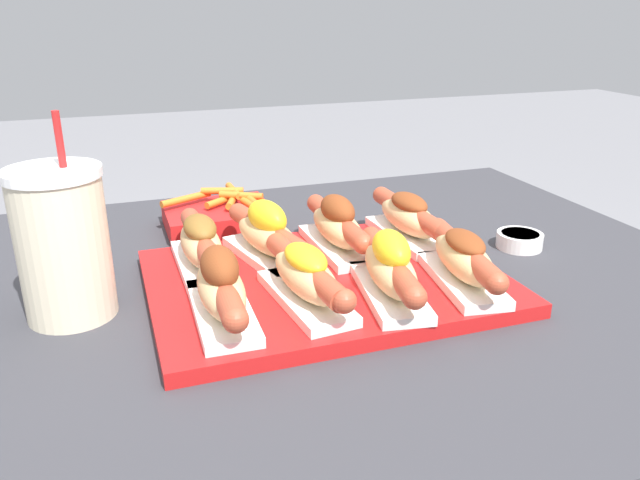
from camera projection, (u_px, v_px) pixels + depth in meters
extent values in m
cube|color=red|center=(325.00, 282.00, 0.79)|extent=(0.43, 0.32, 0.02)
cube|color=white|center=(222.00, 311.00, 0.68)|extent=(0.06, 0.16, 0.01)
ellipsoid|color=#DBB77A|center=(221.00, 288.00, 0.67)|extent=(0.05, 0.14, 0.04)
cylinder|color=#AD472D|center=(221.00, 282.00, 0.67)|extent=(0.03, 0.18, 0.03)
sphere|color=#AD472D|center=(236.00, 320.00, 0.59)|extent=(0.03, 0.03, 0.03)
sphere|color=#AD472D|center=(209.00, 252.00, 0.75)|extent=(0.03, 0.03, 0.03)
ellipsoid|color=brown|center=(220.00, 267.00, 0.66)|extent=(0.04, 0.08, 0.04)
cube|color=white|center=(306.00, 297.00, 0.71)|extent=(0.08, 0.17, 0.01)
ellipsoid|color=#DBB77A|center=(306.00, 275.00, 0.70)|extent=(0.06, 0.15, 0.04)
cylinder|color=#AD472D|center=(306.00, 269.00, 0.70)|extent=(0.04, 0.18, 0.03)
sphere|color=#AD472D|center=(342.00, 302.00, 0.62)|extent=(0.03, 0.03, 0.03)
sphere|color=#AD472D|center=(277.00, 243.00, 0.77)|extent=(0.03, 0.03, 0.03)
ellipsoid|color=yellow|center=(306.00, 258.00, 0.69)|extent=(0.05, 0.08, 0.03)
cube|color=white|center=(389.00, 291.00, 0.73)|extent=(0.09, 0.17, 0.01)
ellipsoid|color=#DBB77A|center=(390.00, 269.00, 0.72)|extent=(0.07, 0.15, 0.04)
cylinder|color=#AD472D|center=(390.00, 263.00, 0.71)|extent=(0.05, 0.18, 0.03)
sphere|color=#AD472D|center=(415.00, 297.00, 0.63)|extent=(0.03, 0.03, 0.03)
sphere|color=#AD472D|center=(371.00, 237.00, 0.80)|extent=(0.03, 0.03, 0.03)
ellipsoid|color=yellow|center=(391.00, 249.00, 0.71)|extent=(0.05, 0.08, 0.04)
cube|color=white|center=(462.00, 279.00, 0.76)|extent=(0.08, 0.17, 0.01)
ellipsoid|color=#DBB77A|center=(464.00, 258.00, 0.75)|extent=(0.07, 0.15, 0.04)
cylinder|color=#AD472D|center=(464.00, 252.00, 0.75)|extent=(0.05, 0.18, 0.03)
sphere|color=#AD472D|center=(497.00, 283.00, 0.66)|extent=(0.03, 0.03, 0.03)
sphere|color=#AD472D|center=(438.00, 228.00, 0.83)|extent=(0.03, 0.03, 0.03)
ellipsoid|color=brown|center=(465.00, 242.00, 0.74)|extent=(0.05, 0.08, 0.02)
cube|color=white|center=(202.00, 264.00, 0.80)|extent=(0.06, 0.16, 0.01)
ellipsoid|color=#DBB77A|center=(201.00, 244.00, 0.79)|extent=(0.05, 0.14, 0.04)
cylinder|color=#AD472D|center=(201.00, 239.00, 0.79)|extent=(0.03, 0.18, 0.03)
sphere|color=#AD472D|center=(214.00, 265.00, 0.71)|extent=(0.03, 0.03, 0.03)
sphere|color=#AD472D|center=(190.00, 217.00, 0.87)|extent=(0.03, 0.03, 0.03)
ellipsoid|color=brown|center=(200.00, 228.00, 0.78)|extent=(0.04, 0.08, 0.03)
cube|color=white|center=(268.00, 255.00, 0.83)|extent=(0.10, 0.17, 0.01)
ellipsoid|color=#DBB77A|center=(268.00, 235.00, 0.82)|extent=(0.08, 0.15, 0.04)
cylinder|color=#AD472D|center=(267.00, 230.00, 0.82)|extent=(0.07, 0.18, 0.03)
sphere|color=#AD472D|center=(302.00, 252.00, 0.75)|extent=(0.03, 0.03, 0.03)
sphere|color=#AD472D|center=(238.00, 212.00, 0.89)|extent=(0.03, 0.03, 0.03)
ellipsoid|color=yellow|center=(267.00, 217.00, 0.81)|extent=(0.06, 0.08, 0.04)
cube|color=white|center=(337.00, 246.00, 0.86)|extent=(0.06, 0.16, 0.01)
ellipsoid|color=#DBB77A|center=(337.00, 227.00, 0.85)|extent=(0.05, 0.14, 0.04)
cylinder|color=#AD472D|center=(337.00, 222.00, 0.85)|extent=(0.03, 0.18, 0.03)
sphere|color=#AD472D|center=(363.00, 244.00, 0.77)|extent=(0.03, 0.03, 0.03)
sphere|color=#AD472D|center=(316.00, 203.00, 0.93)|extent=(0.03, 0.03, 0.03)
ellipsoid|color=brown|center=(337.00, 210.00, 0.84)|extent=(0.04, 0.08, 0.04)
cube|color=white|center=(407.00, 235.00, 0.90)|extent=(0.06, 0.16, 0.01)
ellipsoid|color=#DBB77A|center=(408.00, 217.00, 0.89)|extent=(0.05, 0.14, 0.04)
cylinder|color=#AD472D|center=(409.00, 212.00, 0.89)|extent=(0.03, 0.18, 0.03)
sphere|color=#AD472D|center=(441.00, 232.00, 0.81)|extent=(0.03, 0.03, 0.03)
sphere|color=#AD472D|center=(381.00, 195.00, 0.97)|extent=(0.03, 0.03, 0.03)
ellipsoid|color=brown|center=(409.00, 203.00, 0.88)|extent=(0.04, 0.08, 0.02)
cylinder|color=white|center=(519.00, 240.00, 0.92)|extent=(0.07, 0.07, 0.02)
cylinder|color=beige|center=(520.00, 236.00, 0.91)|extent=(0.05, 0.05, 0.01)
cylinder|color=beige|center=(64.00, 247.00, 0.70)|extent=(0.10, 0.10, 0.16)
cylinder|color=white|center=(52.00, 172.00, 0.67)|extent=(0.10, 0.10, 0.01)
cylinder|color=red|center=(59.00, 139.00, 0.66)|extent=(0.01, 0.01, 0.06)
cube|color=red|center=(218.00, 218.00, 0.99)|extent=(0.16, 0.13, 0.03)
cylinder|color=orange|center=(186.00, 199.00, 0.99)|extent=(0.09, 0.05, 0.01)
cylinder|color=orange|center=(251.00, 205.00, 0.96)|extent=(0.02, 0.06, 0.01)
cylinder|color=orange|center=(224.00, 200.00, 0.99)|extent=(0.07, 0.05, 0.01)
cylinder|color=orange|center=(241.00, 195.00, 0.99)|extent=(0.07, 0.04, 0.01)
cylinder|color=orange|center=(233.00, 199.00, 1.00)|extent=(0.04, 0.08, 0.01)
cylinder|color=orange|center=(222.00, 191.00, 1.01)|extent=(0.07, 0.03, 0.01)
cylinder|color=orange|center=(234.00, 191.00, 1.01)|extent=(0.01, 0.07, 0.01)
cylinder|color=orange|center=(253.00, 203.00, 0.96)|extent=(0.02, 0.08, 0.01)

